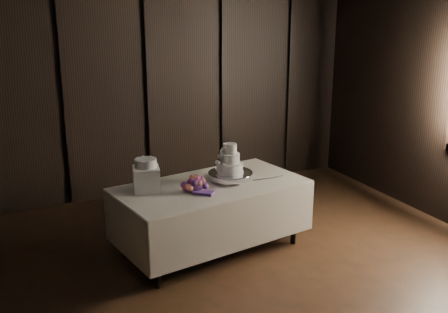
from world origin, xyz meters
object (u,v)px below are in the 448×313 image
wedding_cake (229,162)px  bouquet (194,185)px  small_cake (146,163)px  display_table (211,215)px  cake_stand (230,176)px  box_pedestal (146,179)px

wedding_cake → bouquet: size_ratio=0.77×
bouquet → small_cake: 0.54m
display_table → cake_stand: (0.24, 0.04, 0.39)m
display_table → small_cake: small_cake is taller
display_table → wedding_cake: (0.22, 0.03, 0.56)m
cake_stand → wedding_cake: wedding_cake is taller
cake_stand → bouquet: bearing=-161.2°
cake_stand → wedding_cake: bearing=-150.3°
wedding_cake → small_cake: wedding_cake is taller
bouquet → small_cake: size_ratio=1.88×
cake_stand → bouquet: bouquet is taller
display_table → wedding_cake: 0.60m
wedding_cake → cake_stand: bearing=39.2°
cake_stand → box_pedestal: size_ratio=1.86×
wedding_cake → small_cake: bearing=-173.9°
bouquet → box_pedestal: bearing=155.6°
cake_stand → small_cake: bearing=177.5°
cake_stand → small_cake: small_cake is taller
display_table → bouquet: size_ratio=5.16×
cake_stand → bouquet: size_ratio=1.16×
display_table → box_pedestal: (-0.67, 0.08, 0.47)m
display_table → box_pedestal: bearing=162.7°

